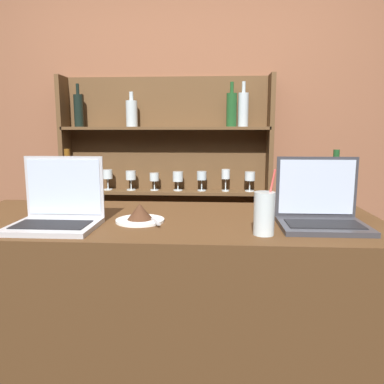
% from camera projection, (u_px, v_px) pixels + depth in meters
% --- Properties ---
extents(bar_counter, '(1.70, 0.69, 1.05)m').
position_uv_depth(bar_counter, '(165.00, 340.00, 1.57)').
color(bar_counter, '#4C3019').
rests_on(bar_counter, ground_plane).
extents(back_wall, '(7.00, 0.06, 2.70)m').
position_uv_depth(back_wall, '(188.00, 136.00, 2.66)').
color(back_wall, brown).
rests_on(back_wall, ground_plane).
extents(back_shelf, '(1.44, 0.18, 1.75)m').
position_uv_depth(back_shelf, '(168.00, 195.00, 2.66)').
color(back_shelf, brown).
rests_on(back_shelf, ground_plane).
extents(laptop_near, '(0.30, 0.23, 0.25)m').
position_uv_depth(laptop_near, '(58.00, 211.00, 1.35)').
color(laptop_near, '#ADADB2').
rests_on(laptop_near, bar_counter).
extents(laptop_far, '(0.30, 0.23, 0.25)m').
position_uv_depth(laptop_far, '(320.00, 211.00, 1.35)').
color(laptop_far, '#333338').
rests_on(laptop_far, bar_counter).
extents(cake_plate, '(0.18, 0.19, 0.07)m').
position_uv_depth(cake_plate, '(140.00, 215.00, 1.42)').
color(cake_plate, white).
rests_on(cake_plate, bar_counter).
extents(water_glass, '(0.07, 0.07, 0.22)m').
position_uv_depth(water_glass, '(264.00, 213.00, 1.23)').
color(water_glass, silver).
rests_on(water_glass, bar_counter).
extents(wine_bottle_green, '(0.07, 0.07, 0.27)m').
position_uv_depth(wine_bottle_green, '(334.00, 192.00, 1.48)').
color(wine_bottle_green, '#1E4C23').
rests_on(wine_bottle_green, bar_counter).
extents(wine_bottle_amber, '(0.08, 0.08, 0.26)m').
position_uv_depth(wine_bottle_amber, '(69.00, 183.00, 1.76)').
color(wine_bottle_amber, brown).
rests_on(wine_bottle_amber, bar_counter).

